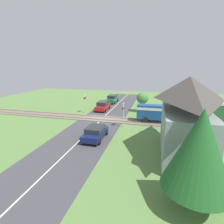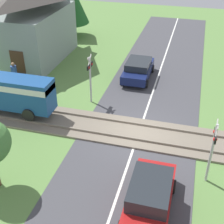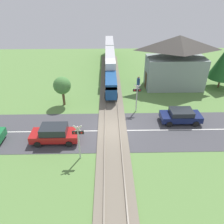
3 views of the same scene
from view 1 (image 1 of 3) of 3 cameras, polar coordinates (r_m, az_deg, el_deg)
name	(u,v)px [view 1 (image 1 of 3)]	position (r m, az deg, el deg)	size (l,w,h in m)	color
ground_plane	(102,119)	(25.75, -3.32, -2.37)	(60.00, 60.00, 0.00)	#5B8442
road_surface	(102,119)	(25.75, -3.32, -2.34)	(48.00, 6.40, 0.02)	#424247
track_bed	(102,119)	(25.73, -3.32, -2.22)	(2.80, 48.00, 0.24)	#756B5B
car_near_crossing	(103,106)	(30.73, -3.03, 2.07)	(4.18, 1.90, 1.59)	#A81919
car_far_side	(95,132)	(18.84, -5.50, -6.62)	(4.05, 1.97, 1.39)	#141E4C
car_behind_queue	(112,99)	(37.21, 0.09, 4.37)	(4.58, 1.92, 1.61)	#197038
crossing_signal_west_approach	(85,101)	(28.96, -8.77, 3.63)	(0.90, 0.18, 3.23)	#B7B7B7
crossing_signal_east_approach	(123,112)	(21.80, 3.76, 0.06)	(0.90, 0.18, 3.23)	#B7B7B7
station_building	(186,118)	(15.82, 22.93, -1.95)	(8.01, 3.88, 6.83)	gray
pedestrian_by_station	(175,128)	(21.04, 19.76, -5.09)	(0.41, 0.41, 1.66)	#2D4C8E
tree_by_station	(200,150)	(9.98, 26.67, -10.92)	(3.59, 3.59, 5.71)	brown
tree_roadside_hedge	(143,98)	(29.49, 9.94, 4.46)	(1.96, 1.96, 3.41)	brown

